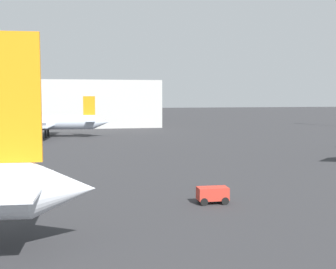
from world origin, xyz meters
name	(u,v)px	position (x,y,z in m)	size (l,w,h in m)	color
airplane_distant	(42,122)	(-10.08, 84.72, 3.03)	(27.58, 20.39, 8.39)	#B2BCCC
baggage_cart	(213,194)	(6.34, 23.68, 0.76)	(2.46, 1.47, 1.30)	red
terminal_building	(25,104)	(-16.73, 119.01, 6.30)	(72.17, 26.21, 12.60)	#B7B7B2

